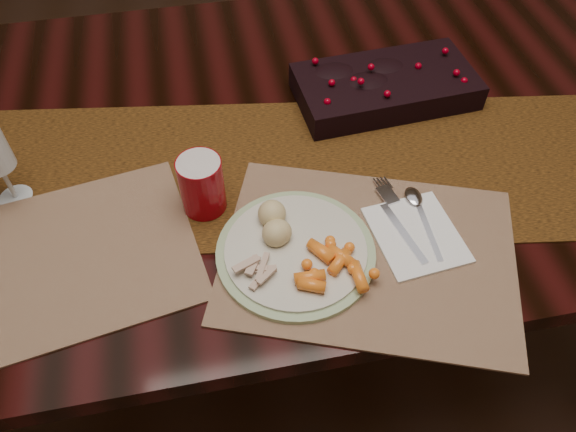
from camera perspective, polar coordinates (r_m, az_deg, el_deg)
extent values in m
plane|color=black|center=(1.73, -0.65, -10.07)|extent=(5.00, 5.00, 0.00)
cube|color=black|center=(1.41, -0.78, -2.54)|extent=(1.80, 1.00, 0.75)
cube|color=#381E02|center=(1.05, 2.96, 4.91)|extent=(1.88, 0.66, 0.00)
cube|color=#935933|center=(0.93, 8.19, -3.84)|extent=(0.57, 0.49, 0.00)
cube|color=brown|center=(0.99, -22.19, -4.28)|extent=(0.48, 0.39, 0.00)
cylinder|color=beige|center=(0.91, 0.78, -3.62)|extent=(0.31, 0.31, 0.01)
cube|color=white|center=(0.96, 12.87, -1.86)|extent=(0.15, 0.17, 0.01)
cylinder|color=maroon|center=(0.96, -8.76, 3.15)|extent=(0.08, 0.08, 0.10)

